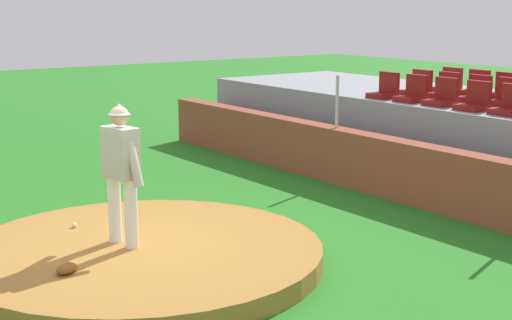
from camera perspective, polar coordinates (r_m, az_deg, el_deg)
ground_plane at (r=9.90m, az=-8.54°, el=-7.81°), size 60.00×60.00×0.00m
pitchers_mound at (r=9.85m, az=-8.56°, el=-7.11°), size 4.62×4.62×0.26m
pitcher at (r=9.63m, az=-10.12°, el=-0.30°), size 0.88×0.34×1.82m
baseball at (r=10.76m, az=-13.51°, el=-4.77°), size 0.07×0.07×0.07m
fielding_glove at (r=9.00m, az=-14.06°, el=-7.93°), size 0.33×0.36×0.11m
brick_barrier at (r=12.82m, az=12.18°, el=-1.07°), size 15.15×0.40×1.02m
fence_post_left at (r=14.08m, az=6.12°, el=4.38°), size 0.06×0.06×0.98m
stadium_chair_0 at (r=14.99m, az=9.70°, el=5.22°), size 0.48×0.44×0.50m
stadium_chair_1 at (r=14.51m, az=11.71°, el=4.93°), size 0.48×0.44×0.50m
stadium_chair_2 at (r=14.07m, az=13.85°, el=4.64°), size 0.48×0.44×0.50m
stadium_chair_3 at (r=13.59m, az=16.14°, el=4.28°), size 0.48×0.44×0.50m
stadium_chair_4 at (r=13.22m, az=18.58°, el=3.93°), size 0.48×0.44×0.50m
stadium_chair_7 at (r=15.64m, az=12.13°, el=5.39°), size 0.48×0.44×0.50m
stadium_chair_8 at (r=15.23m, az=14.07°, el=5.14°), size 0.48×0.44×0.50m
stadium_chair_9 at (r=14.74m, az=16.24°, el=4.81°), size 0.48×0.44×0.50m
stadium_chair_10 at (r=14.35m, az=18.27°, el=4.52°), size 0.48×0.44×0.50m
stadium_chair_14 at (r=16.35m, az=14.31°, el=5.55°), size 0.48×0.44×0.50m
stadium_chair_15 at (r=15.92m, az=16.21°, el=5.29°), size 0.48×0.44×0.50m
stadium_chair_16 at (r=15.46m, az=18.10°, el=5.00°), size 0.48×0.44×0.50m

